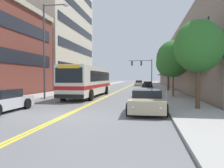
{
  "coord_description": "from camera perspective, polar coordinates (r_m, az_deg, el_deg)",
  "views": [
    {
      "loc": [
        4.35,
        -11.1,
        2.05
      ],
      "look_at": [
        -0.55,
        18.83,
        1.13
      ],
      "focal_mm": 35.0,
      "sensor_mm": 36.0,
      "label": 1
    }
  ],
  "objects": [
    {
      "name": "ground_plane",
      "position": [
        48.34,
        4.13,
        -0.69
      ],
      "size": [
        240.0,
        240.0,
        0.0
      ],
      "primitive_type": "plane",
      "color": "slate"
    },
    {
      "name": "sidewalk_left",
      "position": [
        49.48,
        -4.06,
        -0.56
      ],
      "size": [
        3.15,
        106.0,
        0.13
      ],
      "color": "#9E9B96",
      "rests_on": "ground_plane"
    },
    {
      "name": "sidewalk_right",
      "position": [
        48.22,
        12.53,
        -0.66
      ],
      "size": [
        3.15,
        106.0,
        0.13
      ],
      "color": "#9E9B96",
      "rests_on": "ground_plane"
    },
    {
      "name": "centre_line",
      "position": [
        48.34,
        4.13,
        -0.69
      ],
      "size": [
        0.34,
        106.0,
        0.01
      ],
      "color": "yellow",
      "rests_on": "ground_plane"
    },
    {
      "name": "office_tower_left",
      "position": [
        46.09,
        -16.03,
        13.4
      ],
      "size": [
        12.08,
        21.55,
        22.83
      ],
      "color": "beige",
      "rests_on": "ground_plane"
    },
    {
      "name": "storefront_row_right",
      "position": [
        48.93,
        19.4,
        4.87
      ],
      "size": [
        9.1,
        68.0,
        9.61
      ],
      "color": "gray",
      "rests_on": "ground_plane"
    },
    {
      "name": "city_bus",
      "position": [
        23.47,
        -6.01,
        1.02
      ],
      "size": [
        2.87,
        12.02,
        3.1
      ],
      "color": "silver",
      "rests_on": "ground_plane"
    },
    {
      "name": "car_silver_parked_left_near",
      "position": [
        14.55,
        -27.22,
        -4.07
      ],
      "size": [
        2.03,
        4.85,
        1.34
      ],
      "color": "#B7B7BC",
      "rests_on": "ground_plane"
    },
    {
      "name": "car_red_parked_left_mid",
      "position": [
        35.52,
        -4.87,
        -0.63
      ],
      "size": [
        1.99,
        4.72,
        1.23
      ],
      "color": "maroon",
      "rests_on": "ground_plane"
    },
    {
      "name": "car_beige_parked_right_foreground",
      "position": [
        13.16,
        9.11,
        -4.47
      ],
      "size": [
        2.17,
        4.92,
        1.31
      ],
      "color": "#BCAD89",
      "rests_on": "ground_plane"
    },
    {
      "name": "car_black_parked_right_mid",
      "position": [
        46.35,
        9.23,
        -0.11
      ],
      "size": [
        2.07,
        4.28,
        1.21
      ],
      "color": "black",
      "rests_on": "ground_plane"
    },
    {
      "name": "car_champagne_moving_lead",
      "position": [
        52.8,
        7.05,
        0.16
      ],
      "size": [
        1.97,
        4.18,
        1.33
      ],
      "color": "beige",
      "rests_on": "ground_plane"
    },
    {
      "name": "traffic_signal_mast",
      "position": [
        47.83,
        8.23,
        4.39
      ],
      "size": [
        5.1,
        0.38,
        6.04
      ],
      "color": "#47474C",
      "rests_on": "ground_plane"
    },
    {
      "name": "street_lamp_left_near",
      "position": [
        21.69,
        -16.53,
        10.21
      ],
      "size": [
        2.57,
        0.28,
        8.92
      ],
      "color": "#47474C",
      "rests_on": "ground_plane"
    },
    {
      "name": "street_tree_right_near",
      "position": [
        14.44,
        21.63,
        9.09
      ],
      "size": [
        2.93,
        2.93,
        5.42
      ],
      "color": "brown",
      "rests_on": "sidewalk_right"
    },
    {
      "name": "street_tree_right_mid",
      "position": [
        23.3,
        15.72,
        6.37
      ],
      "size": [
        3.41,
        3.41,
        5.7
      ],
      "color": "brown",
      "rests_on": "sidewalk_right"
    },
    {
      "name": "street_tree_right_far",
      "position": [
        33.82,
        14.5,
        5.3
      ],
      "size": [
        3.67,
        3.67,
        6.07
      ],
      "color": "brown",
      "rests_on": "sidewalk_right"
    },
    {
      "name": "fire_hydrant",
      "position": [
        18.79,
        14.17,
        -2.9
      ],
      "size": [
        0.29,
        0.21,
        0.82
      ],
      "color": "#B7B7BC",
      "rests_on": "sidewalk_right"
    }
  ]
}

